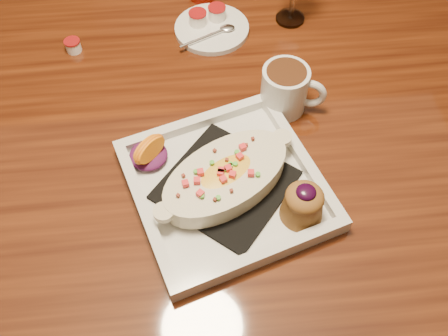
{
  "coord_description": "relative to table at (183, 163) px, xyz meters",
  "views": [
    {
      "loc": [
        0.02,
        -0.57,
        1.45
      ],
      "look_at": [
        0.07,
        -0.1,
        0.77
      ],
      "focal_mm": 40.0,
      "sensor_mm": 36.0,
      "label": 1
    }
  ],
  "objects": [
    {
      "name": "floor",
      "position": [
        0.0,
        0.0,
        -0.65
      ],
      "size": [
        7.0,
        7.0,
        0.0
      ],
      "primitive_type": "plane",
      "color": "black",
      "rests_on": "ground"
    },
    {
      "name": "table",
      "position": [
        0.0,
        0.0,
        0.0
      ],
      "size": [
        1.5,
        0.9,
        0.75
      ],
      "color": "#5E270D",
      "rests_on": "floor"
    },
    {
      "name": "chair_far",
      "position": [
        -0.0,
        0.63,
        -0.15
      ],
      "size": [
        0.42,
        0.42,
        0.93
      ],
      "rotation": [
        0.0,
        0.0,
        3.14
      ],
      "color": "black",
      "rests_on": "floor"
    },
    {
      "name": "plate",
      "position": [
        0.08,
        -0.13,
        0.12
      ],
      "size": [
        0.37,
        0.37,
        0.08
      ],
      "rotation": [
        0.0,
        0.0,
        0.3
      ],
      "color": "silver",
      "rests_on": "table"
    },
    {
      "name": "coffee_mug",
      "position": [
        0.2,
        0.04,
        0.15
      ],
      "size": [
        0.12,
        0.08,
        0.09
      ],
      "rotation": [
        0.0,
        0.0,
        -0.33
      ],
      "color": "silver",
      "rests_on": "table"
    },
    {
      "name": "saucer",
      "position": [
        0.08,
        0.27,
        0.11
      ],
      "size": [
        0.16,
        0.16,
        0.11
      ],
      "color": "silver",
      "rests_on": "table"
    },
    {
      "name": "creamer_loose",
      "position": [
        -0.2,
        0.24,
        0.11
      ],
      "size": [
        0.03,
        0.03,
        0.03
      ],
      "color": "white",
      "rests_on": "table"
    }
  ]
}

